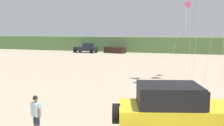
# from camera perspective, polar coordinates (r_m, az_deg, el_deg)

# --- Properties ---
(dune_ridge) EXTENTS (90.00, 7.75, 3.13)m
(dune_ridge) POSITION_cam_1_polar(r_m,az_deg,el_deg) (52.47, 14.21, 4.22)
(dune_ridge) COLOR #567A47
(dune_ridge) RESTS_ON ground_plane
(jeep) EXTENTS (5.02, 3.47, 2.26)m
(jeep) POSITION_cam_1_polar(r_m,az_deg,el_deg) (9.76, 14.58, -10.99)
(jeep) COLOR yellow
(jeep) RESTS_ON ground_plane
(person_watching) EXTENTS (0.58, 0.43, 1.67)m
(person_watching) POSITION_cam_1_polar(r_m,az_deg,el_deg) (10.63, -17.27, -11.05)
(person_watching) COLOR #8C664C
(person_watching) RESTS_ON ground_plane
(distant_pickup) EXTENTS (4.73, 2.68, 1.98)m
(distant_pickup) POSITION_cam_1_polar(r_m,az_deg,el_deg) (49.58, -6.04, 3.50)
(distant_pickup) COLOR #1E232D
(distant_pickup) RESTS_ON ground_plane
(distant_sedan) EXTENTS (4.49, 2.69, 1.20)m
(distant_sedan) POSITION_cam_1_polar(r_m,az_deg,el_deg) (48.43, 0.69, 3.05)
(distant_sedan) COLOR black
(distant_sedan) RESTS_ON ground_plane
(kite_yellow_diamond) EXTENTS (2.33, 4.76, 7.01)m
(kite_yellow_diamond) POSITION_cam_1_polar(r_m,az_deg,el_deg) (23.45, 17.44, 12.62)
(kite_yellow_diamond) COLOR #E04C93
(kite_yellow_diamond) RESTS_ON ground_plane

